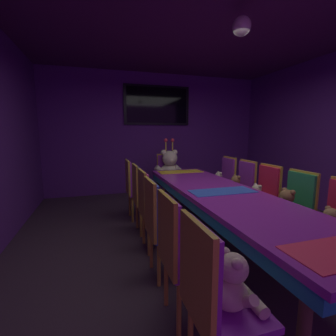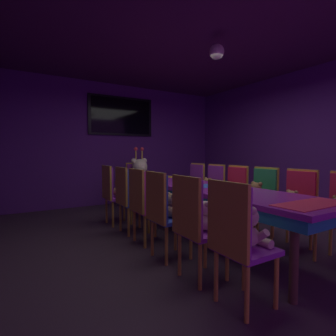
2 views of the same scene
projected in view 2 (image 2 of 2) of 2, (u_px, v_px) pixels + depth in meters
ground_plane at (205, 239)px, 3.61m from camera, size 7.90×7.90×0.00m
wall_back at (120, 144)px, 6.26m from camera, size 5.20×0.12×2.80m
wall_right at (315, 142)px, 4.87m from camera, size 0.12×6.40×2.80m
ceiling_panel at (207, 31)px, 3.45m from camera, size 5.20×6.40×0.04m
banquet_table at (206, 192)px, 3.57m from camera, size 0.90×3.45×0.75m
chair_left_0 at (235, 232)px, 1.97m from camera, size 0.42×0.41×0.98m
teddy_left_0 at (248, 229)px, 2.04m from camera, size 0.27×0.35×0.33m
chair_left_1 at (193, 218)px, 2.41m from camera, size 0.42×0.41×0.98m
teddy_left_1 at (205, 217)px, 2.48m from camera, size 0.24×0.30×0.29m
chair_left_2 at (162, 207)px, 2.90m from camera, size 0.42×0.41×0.98m
teddy_left_2 at (173, 207)px, 2.98m from camera, size 0.23×0.30×0.28m
chair_left_3 at (142, 199)px, 3.40m from camera, size 0.42×0.41×0.98m
teddy_left_3 at (152, 199)px, 3.48m from camera, size 0.24×0.31×0.29m
chair_left_4 at (126, 193)px, 3.85m from camera, size 0.42×0.41×0.98m
teddy_left_4 at (135, 194)px, 3.93m from camera, size 0.23×0.29×0.28m
chair_left_5 at (111, 189)px, 4.32m from camera, size 0.42×0.41×0.98m
teddy_left_5 at (120, 188)px, 4.40m from camera, size 0.26×0.34×0.32m
chair_right_1 at (298, 200)px, 3.31m from camera, size 0.42×0.41×0.98m
teddy_right_1 at (291, 203)px, 3.24m from camera, size 0.23×0.29×0.27m
chair_right_2 at (262, 194)px, 3.77m from camera, size 0.42×0.41×0.98m
teddy_right_2 at (255, 195)px, 3.70m from camera, size 0.27×0.35×0.33m
chair_right_3 at (235, 190)px, 4.24m from camera, size 0.42×0.41×0.98m
teddy_right_3 at (228, 192)px, 4.17m from camera, size 0.22×0.28×0.27m
chair_right_4 at (213, 186)px, 4.70m from camera, size 0.42×0.41×0.98m
teddy_right_4 at (207, 187)px, 4.62m from camera, size 0.24×0.32×0.30m
chair_right_5 at (194, 183)px, 5.18m from camera, size 0.42×0.41×0.98m
teddy_right_5 at (189, 185)px, 5.11m from camera, size 0.22×0.28×0.26m
throne_chair at (137, 181)px, 5.51m from camera, size 0.41×0.42×0.98m
king_teddy_bear at (140, 175)px, 5.36m from camera, size 0.66×0.51×0.85m
wall_tv at (121, 116)px, 6.14m from camera, size 1.55×0.06×0.90m
pendant_light at (217, 52)px, 3.52m from camera, size 0.20×0.20×0.20m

